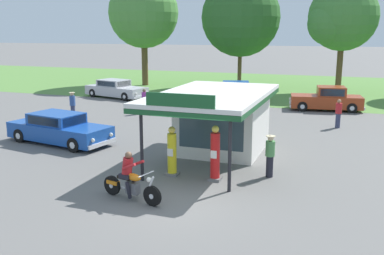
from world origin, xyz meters
TOP-DOWN VIEW (x-y plane):
  - ground_plane at (0.00, 0.00)m, footprint 300.00×300.00m
  - grass_verge_strip at (0.00, 30.00)m, footprint 120.00×24.00m
  - service_station_kiosk at (-0.27, 5.75)m, footprint 4.11×7.42m
  - gas_pump_nearside at (-1.10, 2.17)m, footprint 0.44×0.44m
  - gas_pump_offside at (0.56, 2.17)m, footprint 0.44×0.44m
  - motorcycle_with_rider at (-1.41, -0.52)m, footprint 2.27×0.84m
  - featured_classic_sedan at (-7.98, 4.75)m, footprint 5.59×2.74m
  - parked_car_back_row_left at (-3.47, 19.33)m, footprint 5.46×3.05m
  - parked_car_back_row_centre_left at (-12.74, 18.50)m, footprint 5.69×3.18m
  - parked_car_back_row_right at (3.54, 18.30)m, footprint 4.99×2.47m
  - bystander_leaning_by_kiosk at (-10.75, 9.81)m, footprint 0.36×0.36m
  - bystander_strolling_foreground at (2.33, 3.19)m, footprint 0.34×0.34m
  - bystander_standing_back_lot at (4.43, 12.75)m, footprint 0.34×0.34m
  - bystander_admiring_sedan at (-7.50, 12.97)m, footprint 0.34×0.34m
  - tree_oak_far_left at (-14.12, 26.70)m, footprint 6.70×6.70m
  - tree_oak_distant_spare at (3.80, 27.15)m, footprint 5.75×5.75m
  - tree_oak_left at (-4.83, 28.06)m, footprint 7.26×7.26m

SIDE VIEW (x-z plane):
  - ground_plane at x=0.00m, z-range 0.00..0.00m
  - grass_verge_strip at x=0.00m, z-range 0.00..0.01m
  - motorcycle_with_rider at x=-1.41m, z-range -0.14..1.44m
  - parked_car_back_row_centre_left at x=-12.74m, z-range -0.05..1.37m
  - featured_classic_sedan at x=-7.98m, z-range -0.05..1.39m
  - parked_car_back_row_left at x=-3.47m, z-range -0.07..1.49m
  - parked_car_back_row_right at x=3.54m, z-range -0.09..1.52m
  - bystander_standing_back_lot at x=4.43m, z-range 0.04..1.63m
  - bystander_strolling_foreground at x=2.33m, z-range 0.05..1.62m
  - gas_pump_nearside at x=-1.10m, z-range -0.08..1.77m
  - bystander_admiring_sedan at x=-7.50m, z-range 0.04..1.65m
  - bystander_leaning_by_kiosk at x=-10.75m, z-range 0.06..1.72m
  - gas_pump_offside at x=0.56m, z-range -0.08..1.92m
  - service_station_kiosk at x=-0.27m, z-range 0.01..3.27m
  - tree_oak_distant_spare at x=3.80m, z-range 1.65..10.96m
  - tree_oak_left at x=-4.83m, z-range 1.29..11.41m
  - tree_oak_far_left at x=-14.12m, z-range 1.77..12.07m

